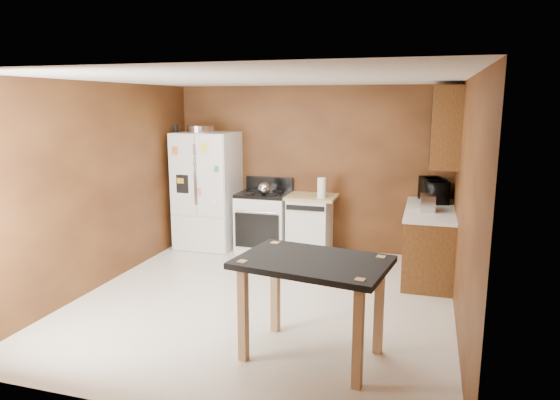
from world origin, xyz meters
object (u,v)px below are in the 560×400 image
at_px(roasting_pan, 201,129).
at_px(gas_range, 264,221).
at_px(paper_towel, 322,188).
at_px(island, 313,274).
at_px(toaster, 428,203).
at_px(microwave, 434,191).
at_px(green_canister, 323,193).
at_px(pen_cup, 176,129).
at_px(dishwasher, 310,224).
at_px(kettle, 264,189).
at_px(refrigerator, 207,190).

relative_size(roasting_pan, gas_range, 0.38).
bearing_deg(paper_towel, island, -79.48).
xyz_separation_m(toaster, microwave, (0.07, 0.64, 0.04)).
xyz_separation_m(green_canister, toaster, (1.49, -0.67, 0.07)).
bearing_deg(toaster, microwave, 81.59).
relative_size(microwave, island, 0.38).
bearing_deg(paper_towel, toaster, -19.13).
relative_size(pen_cup, toaster, 0.39).
xyz_separation_m(pen_cup, dishwasher, (2.08, 0.19, -1.40)).
relative_size(microwave, gas_range, 0.48).
height_order(kettle, gas_range, gas_range).
relative_size(roasting_pan, refrigerator, 0.23).
xyz_separation_m(green_canister, refrigerator, (-1.82, -0.10, -0.04)).
height_order(paper_towel, green_canister, paper_towel).
xyz_separation_m(refrigerator, dishwasher, (1.63, 0.09, -0.45)).
bearing_deg(roasting_pan, dishwasher, 4.14).
distance_m(roasting_pan, toaster, 3.52).
bearing_deg(refrigerator, dishwasher, 2.99).
bearing_deg(island, dishwasher, 103.67).
xyz_separation_m(roasting_pan, microwave, (3.45, 0.11, -0.81)).
bearing_deg(gas_range, kettle, -69.73).
xyz_separation_m(kettle, dishwasher, (0.66, 0.18, -0.54)).
bearing_deg(green_canister, roasting_pan, -175.81).
height_order(refrigerator, dishwasher, refrigerator).
height_order(microwave, island, microwave).
xyz_separation_m(dishwasher, island, (0.74, -3.05, 0.32)).
height_order(pen_cup, island, pen_cup).
distance_m(pen_cup, island, 4.16).
distance_m(gas_range, island, 3.38).
relative_size(roasting_pan, green_canister, 4.26).
height_order(gas_range, island, gas_range).
distance_m(paper_towel, gas_range, 1.09).
bearing_deg(roasting_pan, paper_towel, -0.64).
distance_m(gas_range, dishwasher, 0.72).
bearing_deg(microwave, pen_cup, 76.04).
bearing_deg(pen_cup, green_canister, 5.27).
distance_m(kettle, green_canister, 0.88).
relative_size(microwave, refrigerator, 0.30).
height_order(refrigerator, island, refrigerator).
bearing_deg(kettle, refrigerator, 174.47).
relative_size(paper_towel, toaster, 1.02).
bearing_deg(gas_range, dishwasher, 1.94).
xyz_separation_m(roasting_pan, dishwasher, (1.70, 0.12, -1.40)).
xyz_separation_m(gas_range, dishwasher, (0.72, 0.02, -0.01)).
xyz_separation_m(roasting_pan, paper_towel, (1.90, -0.02, -0.81)).
xyz_separation_m(paper_towel, green_canister, (-0.01, 0.16, -0.10)).
bearing_deg(dishwasher, pen_cup, -174.67).
relative_size(roasting_pan, kettle, 2.27).
distance_m(kettle, toaster, 2.39).
distance_m(roasting_pan, gas_range, 1.70).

